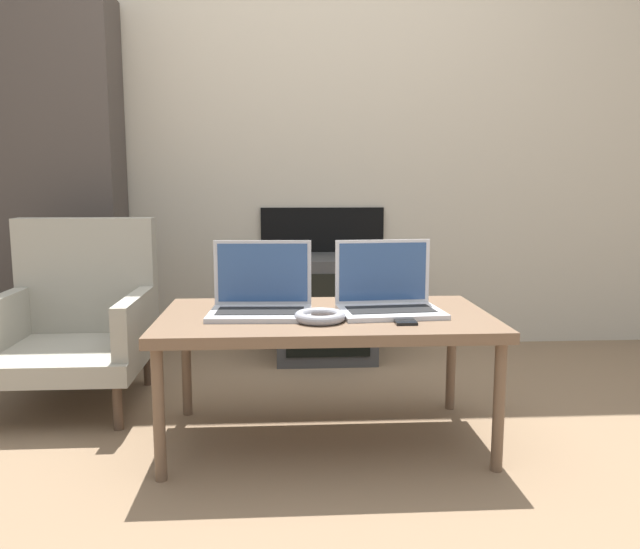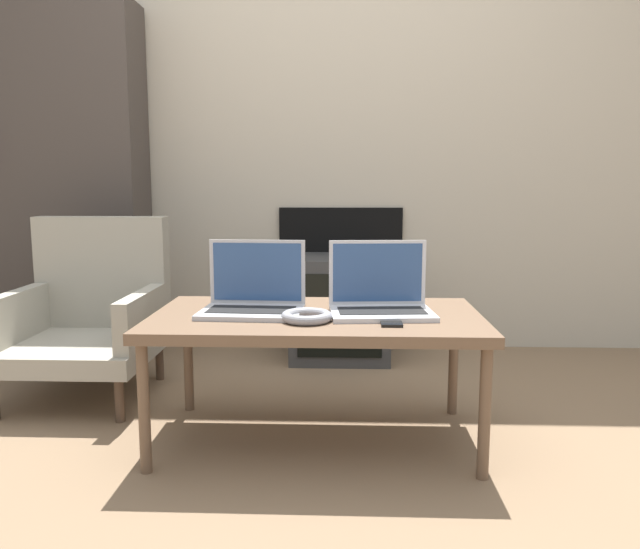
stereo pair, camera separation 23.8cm
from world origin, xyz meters
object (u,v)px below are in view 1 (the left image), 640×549
object	(u,v)px
laptop_right	(387,296)
tv	(325,307)
armchair	(78,316)
phone	(404,320)
laptop_left	(261,298)
headphones	(320,316)

from	to	relation	value
laptop_right	tv	distance (m)	1.06
tv	armchair	bearing A→B (deg)	-152.18
laptop_right	phone	size ratio (longest dim) A/B	2.91
laptop_left	laptop_right	xyz separation A→B (m)	(0.43, -0.00, 0.00)
phone	tv	world-z (taller)	tv
laptop_left	armchair	world-z (taller)	armchair
headphones	laptop_left	bearing A→B (deg)	143.98
phone	armchair	bearing A→B (deg)	152.88
laptop_right	headphones	bearing A→B (deg)	-154.81
laptop_right	phone	distance (m)	0.17
tv	armchair	distance (m)	1.19
laptop_left	armchair	size ratio (longest dim) A/B	0.47
headphones	tv	bearing A→B (deg)	85.16
phone	tv	xyz separation A→B (m)	(-0.17, 1.18, -0.19)
laptop_left	phone	distance (m)	0.49
laptop_left	phone	xyz separation A→B (m)	(0.46, -0.16, -0.05)
phone	tv	size ratio (longest dim) A/B	0.24
headphones	armchair	distance (m)	1.13
laptop_right	armchair	bearing A→B (deg)	154.00
laptop_right	armchair	size ratio (longest dim) A/B	0.48
headphones	laptop_right	bearing A→B (deg)	29.84
laptop_right	headphones	size ratio (longest dim) A/B	2.17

